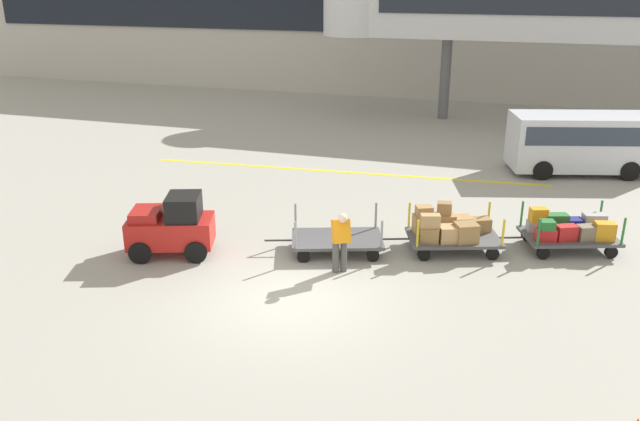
{
  "coord_description": "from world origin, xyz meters",
  "views": [
    {
      "loc": [
        4.44,
        -11.81,
        6.73
      ],
      "look_at": [
        -0.09,
        2.57,
        1.16
      ],
      "focal_mm": 36.11,
      "sensor_mm": 36.0,
      "label": 1
    }
  ],
  "objects_px": {
    "baggage_cart_tail": "(569,230)",
    "baggage_tug": "(172,227)",
    "baggage_handler": "(341,239)",
    "shuttle_van": "(581,139)",
    "baggage_cart_middle": "(449,229)",
    "baggage_cart_lead": "(337,239)"
  },
  "relations": [
    {
      "from": "baggage_cart_lead",
      "to": "baggage_handler",
      "type": "relative_size",
      "value": 1.97
    },
    {
      "from": "baggage_cart_lead",
      "to": "baggage_handler",
      "type": "xyz_separation_m",
      "value": [
        0.42,
        -1.15,
        0.52
      ]
    },
    {
      "from": "baggage_tug",
      "to": "baggage_cart_lead",
      "type": "distance_m",
      "value": 4.18
    },
    {
      "from": "baggage_cart_tail",
      "to": "baggage_handler",
      "type": "distance_m",
      "value": 6.09
    },
    {
      "from": "baggage_tug",
      "to": "baggage_cart_lead",
      "type": "bearing_deg",
      "value": 19.23
    },
    {
      "from": "baggage_tug",
      "to": "shuttle_van",
      "type": "xyz_separation_m",
      "value": [
        10.2,
        10.71,
        0.48
      ]
    },
    {
      "from": "baggage_cart_lead",
      "to": "baggage_cart_middle",
      "type": "height_order",
      "value": "baggage_cart_middle"
    },
    {
      "from": "baggage_handler",
      "to": "shuttle_van",
      "type": "height_order",
      "value": "shuttle_van"
    },
    {
      "from": "baggage_cart_middle",
      "to": "baggage_cart_tail",
      "type": "bearing_deg",
      "value": 18.74
    },
    {
      "from": "baggage_cart_lead",
      "to": "shuttle_van",
      "type": "relative_size",
      "value": 0.6
    },
    {
      "from": "shuttle_van",
      "to": "baggage_cart_middle",
      "type": "bearing_deg",
      "value": -113.07
    },
    {
      "from": "shuttle_van",
      "to": "baggage_tug",
      "type": "bearing_deg",
      "value": -133.6
    },
    {
      "from": "baggage_cart_tail",
      "to": "baggage_handler",
      "type": "xyz_separation_m",
      "value": [
        -5.22,
        -3.12,
        0.33
      ]
    },
    {
      "from": "baggage_cart_lead",
      "to": "baggage_cart_tail",
      "type": "height_order",
      "value": "same"
    },
    {
      "from": "baggage_handler",
      "to": "shuttle_van",
      "type": "relative_size",
      "value": 0.3
    },
    {
      "from": "baggage_handler",
      "to": "baggage_cart_middle",
      "type": "bearing_deg",
      "value": 42.82
    },
    {
      "from": "baggage_handler",
      "to": "shuttle_van",
      "type": "bearing_deg",
      "value": 60.84
    },
    {
      "from": "baggage_handler",
      "to": "shuttle_van",
      "type": "distance_m",
      "value": 12.02
    },
    {
      "from": "baggage_cart_lead",
      "to": "baggage_cart_tail",
      "type": "xyz_separation_m",
      "value": [
        5.65,
        1.97,
        0.19
      ]
    },
    {
      "from": "baggage_tug",
      "to": "baggage_handler",
      "type": "bearing_deg",
      "value": 2.93
    },
    {
      "from": "baggage_cart_tail",
      "to": "baggage_tug",
      "type": "bearing_deg",
      "value": -160.77
    },
    {
      "from": "baggage_cart_lead",
      "to": "shuttle_van",
      "type": "distance_m",
      "value": 11.29
    }
  ]
}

